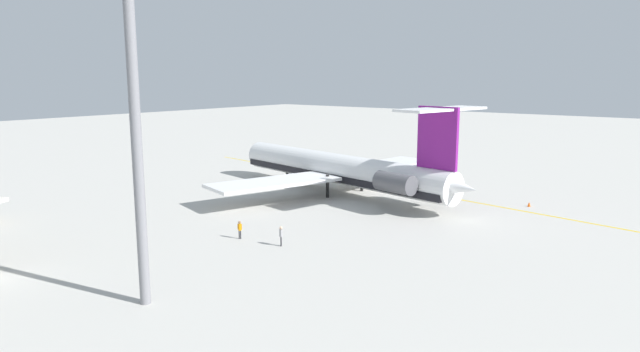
# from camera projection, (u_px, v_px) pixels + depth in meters

# --- Properties ---
(ground) EXTENTS (325.36, 325.36, 0.00)m
(ground) POSITION_uv_depth(u_px,v_px,m) (394.00, 188.00, 76.55)
(ground) COLOR #B7B5AD
(main_jetliner) EXTENTS (40.55, 36.09, 11.87)m
(main_jetliner) POSITION_uv_depth(u_px,v_px,m) (345.00, 169.00, 72.23)
(main_jetliner) COLOR white
(main_jetliner) RESTS_ON ground
(ground_crew_near_nose) EXTENTS (0.41, 0.27, 1.71)m
(ground_crew_near_nose) POSITION_uv_depth(u_px,v_px,m) (240.00, 228.00, 52.68)
(ground_crew_near_nose) COLOR black
(ground_crew_near_nose) RESTS_ON ground
(ground_crew_near_tail) EXTENTS (0.32, 0.38, 1.83)m
(ground_crew_near_tail) POSITION_uv_depth(u_px,v_px,m) (281.00, 234.00, 50.42)
(ground_crew_near_tail) COLOR black
(ground_crew_near_tail) RESTS_ON ground
(safety_cone_nose) EXTENTS (0.40, 0.40, 0.55)m
(safety_cone_nose) POSITION_uv_depth(u_px,v_px,m) (529.00, 204.00, 65.83)
(safety_cone_nose) COLOR #EA590F
(safety_cone_nose) RESTS_ON ground
(safety_cone_wingtip) EXTENTS (0.40, 0.40, 0.55)m
(safety_cone_wingtip) POSITION_uv_depth(u_px,v_px,m) (329.00, 161.00, 99.22)
(safety_cone_wingtip) COLOR #EA590F
(safety_cone_wingtip) RESTS_ON ground
(taxiway_centreline) EXTENTS (72.53, 11.20, 0.01)m
(taxiway_centreline) POSITION_uv_depth(u_px,v_px,m) (372.00, 184.00, 79.84)
(taxiway_centreline) COLOR gold
(taxiway_centreline) RESTS_ON ground
(light_mast) EXTENTS (4.00, 0.70, 29.39)m
(light_mast) POSITION_uv_depth(u_px,v_px,m) (132.00, 62.00, 35.11)
(light_mast) COLOR slate
(light_mast) RESTS_ON ground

